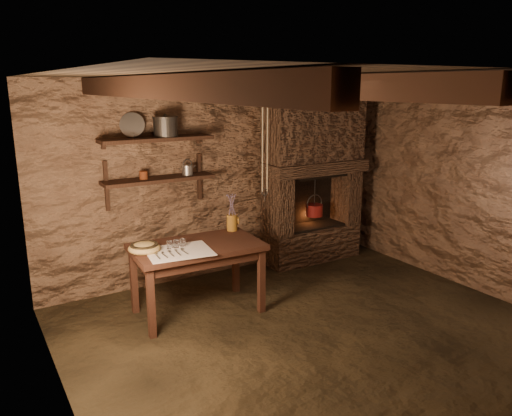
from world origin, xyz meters
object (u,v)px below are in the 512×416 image
stoneware_jug (232,215)px  iron_stockpot (166,127)px  work_table (198,276)px  red_pot (314,209)px  wooden_bowl (144,248)px

stoneware_jug → iron_stockpot: (-0.53, 0.53, 0.95)m
work_table → iron_stockpot: iron_stockpot is taller
iron_stockpot → red_pot: iron_stockpot is taller
stoneware_jug → wooden_bowl: stoneware_jug is taller
iron_stockpot → red_pot: (2.00, -0.12, -1.16)m
wooden_bowl → stoneware_jug: bearing=11.0°
iron_stockpot → work_table: bearing=-91.4°
iron_stockpot → red_pot: bearing=-3.4°
work_table → stoneware_jug: bearing=28.1°
stoneware_jug → work_table: bearing=-137.0°
iron_stockpot → red_pot: 2.31m
work_table → wooden_bowl: bearing=177.9°
stoneware_jug → red_pot: 1.53m
wooden_bowl → iron_stockpot: 1.43m
work_table → iron_stockpot: size_ratio=5.03×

